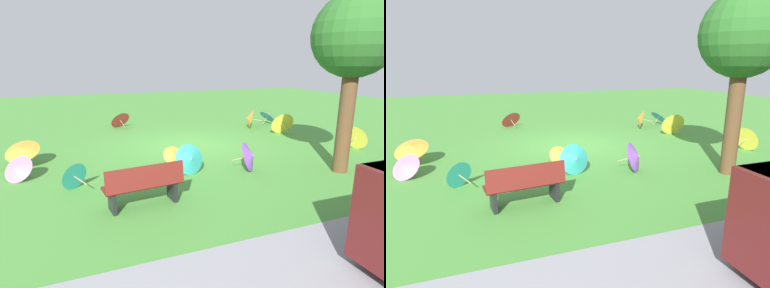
% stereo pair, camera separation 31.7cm
% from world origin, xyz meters
% --- Properties ---
extents(ground, '(40.00, 40.00, 0.00)m').
position_xyz_m(ground, '(0.00, 0.00, 0.00)').
color(ground, '#478C38').
extents(park_bench, '(1.64, 0.64, 0.90)m').
position_xyz_m(park_bench, '(2.55, 4.21, 0.47)').
color(park_bench, maroon).
rests_on(park_bench, ground).
extents(shade_tree, '(2.08, 2.08, 4.53)m').
position_xyz_m(shade_tree, '(-2.83, 4.03, 3.40)').
color(shade_tree, brown).
rests_on(shade_tree, ground).
extents(parasol_teal_0, '(0.70, 0.73, 0.66)m').
position_xyz_m(parasol_teal_0, '(3.85, 2.68, 0.33)').
color(parasol_teal_0, tan).
rests_on(parasol_teal_0, ground).
extents(parasol_yellow_0, '(0.87, 0.88, 0.83)m').
position_xyz_m(parasol_yellow_0, '(-5.15, 2.47, 0.41)').
color(parasol_yellow_0, tan).
rests_on(parasol_yellow_0, ground).
extents(parasol_red_0, '(1.06, 0.95, 0.79)m').
position_xyz_m(parasol_red_0, '(1.64, -4.04, 0.39)').
color(parasol_red_0, tan).
rests_on(parasol_red_0, ground).
extents(parasol_orange_0, '(1.18, 1.16, 0.79)m').
position_xyz_m(parasol_orange_0, '(5.09, 0.40, 0.50)').
color(parasol_orange_0, tan).
rests_on(parasol_orange_0, ground).
extents(parasol_pink_0, '(0.93, 0.89, 0.63)m').
position_xyz_m(parasol_pink_0, '(5.10, 1.58, 0.32)').
color(parasol_pink_0, tan).
rests_on(parasol_pink_0, ground).
extents(parasol_orange_2, '(0.88, 0.91, 0.87)m').
position_xyz_m(parasol_orange_2, '(-3.65, -1.89, 0.44)').
color(parasol_orange_2, tan).
rests_on(parasol_orange_2, ground).
extents(parasol_purple_1, '(0.87, 0.90, 0.82)m').
position_xyz_m(parasol_purple_1, '(-0.62, 3.09, 0.41)').
color(parasol_purple_1, tan).
rests_on(parasol_purple_1, ground).
extents(parasol_blue_0, '(0.79, 0.87, 0.71)m').
position_xyz_m(parasol_blue_0, '(-4.98, -2.37, 0.40)').
color(parasol_blue_0, tan).
rests_on(parasol_blue_0, ground).
extents(parasol_yellow_1, '(1.02, 1.00, 0.94)m').
position_xyz_m(parasol_yellow_1, '(-4.26, -0.42, 0.47)').
color(parasol_yellow_1, tan).
rests_on(parasol_yellow_1, ground).
extents(parasol_teal_1, '(0.85, 0.79, 0.81)m').
position_xyz_m(parasol_teal_1, '(0.98, 2.76, 0.41)').
color(parasol_teal_1, tan).
rests_on(parasol_teal_1, ground).
extents(parasol_orange_3, '(0.58, 0.50, 0.52)m').
position_xyz_m(parasol_orange_3, '(1.09, 1.73, 0.26)').
color(parasol_orange_3, tan).
rests_on(parasol_orange_3, ground).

